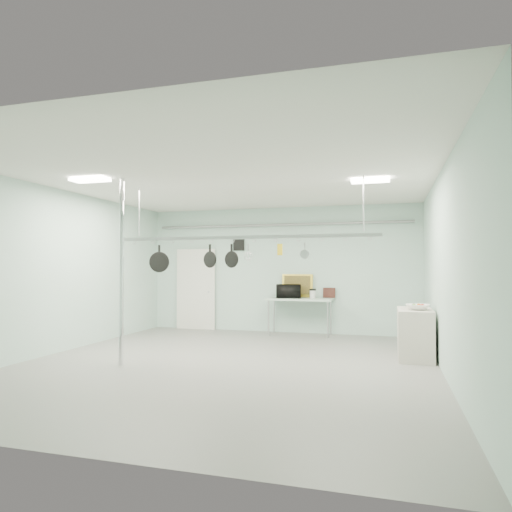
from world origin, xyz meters
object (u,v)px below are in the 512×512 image
(pot_rack, at_px, (243,236))
(skillet_left, at_px, (159,259))
(microwave, at_px, (289,291))
(skillet_mid, at_px, (210,256))
(prep_table, at_px, (300,301))
(chrome_pole, at_px, (122,271))
(coffee_canister, at_px, (313,294))
(skillet_right, at_px, (232,255))
(side_cabinet, at_px, (415,334))
(fruit_bowl, at_px, (418,307))

(pot_rack, distance_m, skillet_left, 1.72)
(microwave, xyz_separation_m, skillet_mid, (-0.77, -3.26, 0.81))
(pot_rack, bearing_deg, prep_table, 83.09)
(chrome_pole, relative_size, microwave, 5.34)
(pot_rack, bearing_deg, coffee_canister, 77.79)
(microwave, bearing_deg, pot_rack, 76.64)
(microwave, distance_m, skillet_right, 3.37)
(skillet_left, distance_m, skillet_right, 1.45)
(skillet_left, bearing_deg, coffee_canister, 43.69)
(side_cabinet, relative_size, coffee_canister, 6.28)
(skillet_left, height_order, skillet_mid, same)
(coffee_canister, height_order, fruit_bowl, coffee_canister)
(microwave, bearing_deg, fruit_bowl, 129.56)
(coffee_canister, height_order, skillet_left, skillet_left)
(prep_table, distance_m, fruit_bowl, 3.53)
(skillet_right, bearing_deg, pot_rack, 18.37)
(prep_table, height_order, microwave, microwave)
(microwave, bearing_deg, chrome_pole, 52.91)
(chrome_pole, bearing_deg, fruit_bowl, 20.28)
(coffee_canister, xyz_separation_m, skillet_mid, (-1.36, -3.32, 0.88))
(coffee_canister, xyz_separation_m, fruit_bowl, (2.27, -2.41, -0.05))
(fruit_bowl, distance_m, skillet_left, 4.83)
(skillet_left, height_order, skillet_right, same)
(prep_table, bearing_deg, microwave, -170.62)
(skillet_left, bearing_deg, side_cabinet, 2.81)
(side_cabinet, height_order, pot_rack, pot_rack)
(skillet_mid, bearing_deg, prep_table, 93.41)
(prep_table, height_order, fruit_bowl, fruit_bowl)
(side_cabinet, relative_size, skillet_mid, 2.91)
(coffee_canister, bearing_deg, side_cabinet, -44.81)
(coffee_canister, bearing_deg, skillet_mid, -112.25)
(chrome_pole, height_order, microwave, chrome_pole)
(prep_table, distance_m, microwave, 0.36)
(side_cabinet, height_order, coffee_canister, coffee_canister)
(fruit_bowl, bearing_deg, skillet_right, -164.24)
(chrome_pole, distance_m, skillet_left, 0.96)
(side_cabinet, xyz_separation_m, coffee_canister, (-2.23, 2.22, 0.55))
(microwave, height_order, coffee_canister, microwave)
(chrome_pole, height_order, fruit_bowl, chrome_pole)
(skillet_mid, bearing_deg, side_cabinet, 37.93)
(prep_table, relative_size, pot_rack, 0.33)
(chrome_pole, relative_size, side_cabinet, 2.67)
(prep_table, height_order, skillet_left, skillet_left)
(pot_rack, height_order, coffee_canister, pot_rack)
(side_cabinet, distance_m, microwave, 3.60)
(fruit_bowl, distance_m, skillet_right, 3.47)
(chrome_pole, xyz_separation_m, coffee_canister, (2.62, 4.22, -0.60))
(skillet_left, xyz_separation_m, skillet_mid, (1.03, 0.00, 0.05))
(prep_table, distance_m, coffee_canister, 0.36)
(chrome_pole, xyz_separation_m, prep_table, (2.30, 4.20, -0.77))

